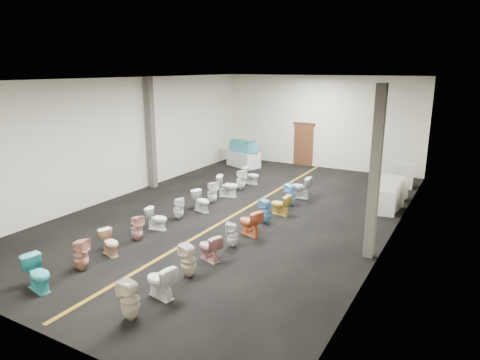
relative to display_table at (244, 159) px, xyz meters
The scene contains 38 objects.
floor 7.03m from the display_table, 61.86° to the right, with size 16.00×16.00×0.00m, color black.
ceiling 8.14m from the display_table, 61.86° to the right, with size 16.00×16.00×0.00m, color black.
wall_back 4.21m from the display_table, 28.67° to the left, with size 10.00×10.00×0.00m, color beige.
wall_front 14.69m from the display_table, 76.87° to the right, with size 10.00×10.00×0.00m, color beige.
wall_left 6.68m from the display_table, 105.27° to the right, with size 16.00×16.00×0.00m, color beige.
wall_right 10.53m from the display_table, 36.68° to the right, with size 16.00×16.00×0.00m, color beige.
aisle_stripe 7.03m from the display_table, 61.86° to the right, with size 0.12×15.60×0.01m, color #896214.
back_door 3.13m from the display_table, 34.88° to the left, with size 1.00×0.10×2.10m, color #562D19.
door_frame 3.52m from the display_table, 35.03° to the left, with size 1.15×0.08×0.10m, color #331C11.
column_left 5.70m from the display_table, 105.50° to the right, with size 0.25×0.25×4.50m, color #59544C.
column_right 11.30m from the display_table, 43.65° to the right, with size 0.25×0.25×4.50m, color #59544C.
display_table is the anchor object (origin of this frame).
bathtub 0.68m from the display_table, 104.04° to the left, with size 1.80×1.04×0.55m.
appliance_crate_a 8.67m from the display_table, 27.17° to the right, with size 0.67×0.67×0.86m, color silver.
appliance_crate_b 8.36m from the display_table, 22.66° to the right, with size 0.82×0.82×1.12m, color silver.
appliance_crate_c 7.96m from the display_table, 14.41° to the right, with size 0.68×0.68×0.77m, color silver.
appliance_crate_d 7.71m from the display_table, ahead, with size 0.71×0.71×1.02m, color silver.
toilet_left_0 13.30m from the display_table, 81.20° to the right, with size 0.44×0.78×0.79m, color #39B3B4.
toilet_left_1 12.17m from the display_table, 80.17° to the right, with size 0.37×0.38×0.82m, color tan.
toilet_left_2 11.17m from the display_table, 79.58° to the right, with size 0.38×0.66×0.68m, color beige.
toilet_left_3 10.10m from the display_table, 78.71° to the right, with size 0.34×0.35×0.76m, color #DE9B96.
toilet_left_4 9.12m from the display_table, 78.02° to the right, with size 0.38×0.67×0.68m, color white.
toilet_left_5 8.10m from the display_table, 76.31° to the right, with size 0.33×0.34×0.74m, color white.
toilet_left_6 7.14m from the display_table, 72.81° to the right, with size 0.41×0.71×0.73m, color white.
toilet_left_7 6.20m from the display_table, 71.67° to the right, with size 0.37×0.38×0.83m, color white.
toilet_left_8 5.25m from the display_table, 67.66° to the right, with size 0.47×0.82×0.84m, color white.
toilet_left_9 4.30m from the display_table, 62.47° to the right, with size 0.38×0.39×0.85m, color white.
toilet_left_10 3.39m from the display_table, 55.36° to the right, with size 0.40×0.71×0.72m, color white.
toilet_right_0 13.81m from the display_table, 70.31° to the right, with size 0.38×0.39×0.85m, color beige.
toilet_right_1 12.89m from the display_table, 69.05° to the right, with size 0.43×0.75×0.76m, color white.
toilet_right_2 11.88m from the display_table, 67.33° to the right, with size 0.37×0.38×0.82m, color beige.
toilet_right_3 10.95m from the display_table, 65.62° to the right, with size 0.40×0.70×0.71m, color #D99493.
toilet_right_4 10.06m from the display_table, 62.75° to the right, with size 0.32×0.33×0.72m, color silver.
toilet_right_5 9.16m from the display_table, 59.82° to the right, with size 0.44×0.77×0.79m, color #DD7141.
toilet_right_6 8.21m from the display_table, 55.98° to the right, with size 0.36×0.37×0.80m, color #61A3CD.
toilet_right_7 7.44m from the display_table, 51.31° to the right, with size 0.40×0.70×0.71m, color #F2CB51.
toilet_right_8 6.62m from the display_table, 46.13° to the right, with size 0.37×0.38×0.83m, color #71C2EE.
toilet_right_9 5.80m from the display_table, 38.99° to the right, with size 0.47×0.82×0.84m, color silver.
Camera 1 is at (6.93, -12.29, 4.86)m, focal length 32.00 mm.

